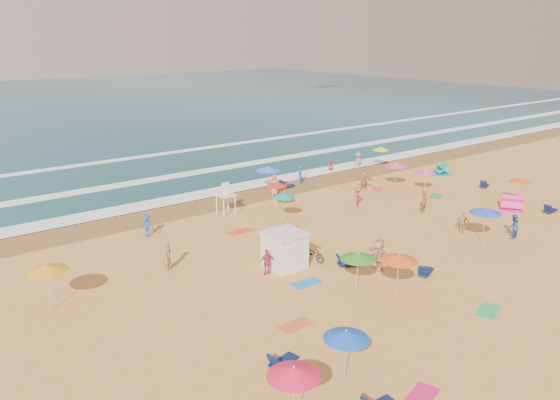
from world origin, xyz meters
TOP-DOWN VIEW (x-y plane):
  - ground at (0.00, 0.00)m, footprint 220.00×220.00m
  - ocean at (0.00, 84.00)m, footprint 220.00×140.00m
  - wet_sand at (0.00, 12.50)m, footprint 220.00×220.00m
  - surf_foam at (0.00, 21.32)m, footprint 200.00×18.70m
  - cabana at (-6.96, -0.85)m, footprint 2.00×2.00m
  - cabana_roof at (-6.96, -0.85)m, footprint 2.20×2.20m
  - bicycle at (-5.06, -1.15)m, footprint 0.81×1.78m
  - lifeguard_stand at (-4.56, 9.38)m, footprint 1.20×1.20m
  - beach_umbrellas at (-0.60, 0.68)m, footprint 66.68×26.26m
  - loungers at (3.90, -3.81)m, footprint 39.33×26.08m
  - towels at (1.03, -3.62)m, footprint 28.58×22.14m
  - popup_tents at (16.17, 2.19)m, footprint 7.50×12.63m
  - beachgoers at (-0.11, 5.10)m, footprint 39.31×23.30m

SIDE VIEW (x-z plane):
  - ground at x=0.00m, z-range 0.00..0.00m
  - ocean at x=0.00m, z-range -0.09..0.09m
  - wet_sand at x=0.00m, z-range 0.01..0.01m
  - towels at x=1.03m, z-range 0.00..0.03m
  - surf_foam at x=0.00m, z-range 0.08..0.12m
  - loungers at x=3.90m, z-range 0.00..0.34m
  - bicycle at x=-5.06m, z-range 0.00..0.90m
  - popup_tents at x=16.17m, z-range 0.00..1.20m
  - beachgoers at x=-0.11m, z-range -0.25..1.83m
  - cabana at x=-6.96m, z-range 0.00..2.00m
  - lifeguard_stand at x=-4.56m, z-range 0.00..2.10m
  - cabana_roof at x=-6.96m, z-range 2.00..2.12m
  - beach_umbrellas at x=-0.60m, z-range 1.78..2.55m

